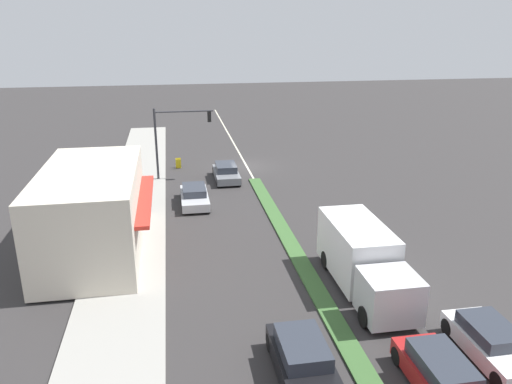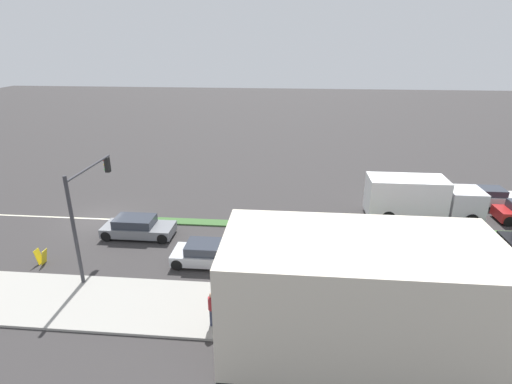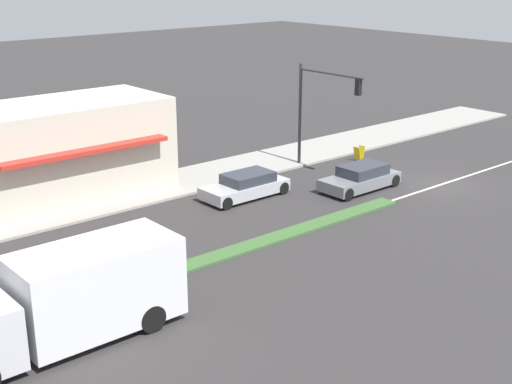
# 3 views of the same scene
# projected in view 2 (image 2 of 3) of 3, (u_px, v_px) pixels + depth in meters

# --- Properties ---
(ground_plane) EXTENTS (160.00, 160.00, 0.00)m
(ground_plane) POSITION_uv_depth(u_px,v_px,m) (367.00, 230.00, 25.75)
(ground_plane) COLOR #333030
(sidewalk_right) EXTENTS (4.00, 73.00, 0.12)m
(sidewalk_right) POSITION_uv_depth(u_px,v_px,m) (414.00, 321.00, 17.31)
(sidewalk_right) COLOR #9E9B93
(sidewalk_right) RESTS_ON ground
(lane_marking_center) EXTENTS (0.16, 60.00, 0.01)m
(lane_marking_center) POSITION_uv_depth(u_px,v_px,m) (99.00, 219.00, 27.30)
(lane_marking_center) COLOR beige
(lane_marking_center) RESTS_ON ground
(building_corner_store) EXTENTS (5.59, 10.18, 4.58)m
(building_corner_store) POSITION_uv_depth(u_px,v_px,m) (357.00, 295.00, 15.14)
(building_corner_store) COLOR beige
(building_corner_store) RESTS_ON sidewalk_right
(traffic_signal_main) EXTENTS (4.59, 0.34, 5.60)m
(traffic_signal_main) POSITION_uv_depth(u_px,v_px,m) (86.00, 201.00, 19.97)
(traffic_signal_main) COLOR #333338
(traffic_signal_main) RESTS_ON sidewalk_right
(pedestrian) EXTENTS (0.34, 0.34, 1.59)m
(pedestrian) POSITION_uv_depth(u_px,v_px,m) (212.00, 308.00, 16.70)
(pedestrian) COLOR #282D42
(pedestrian) RESTS_ON sidewalk_right
(warning_aframe_sign) EXTENTS (0.45, 0.53, 0.84)m
(warning_aframe_sign) POSITION_uv_depth(u_px,v_px,m) (41.00, 257.00, 21.71)
(warning_aframe_sign) COLOR yellow
(warning_aframe_sign) RESTS_ON ground
(delivery_truck) EXTENTS (2.44, 7.50, 2.87)m
(delivery_truck) POSITION_uv_depth(u_px,v_px,m) (419.00, 198.00, 26.96)
(delivery_truck) COLOR silver
(delivery_truck) RESTS_ON ground
(van_white) EXTENTS (1.82, 4.18, 1.34)m
(van_white) POSITION_uv_depth(u_px,v_px,m) (488.00, 197.00, 29.35)
(van_white) COLOR silver
(van_white) RESTS_ON ground
(suv_grey) EXTENTS (1.86, 4.33, 1.26)m
(suv_grey) POSITION_uv_depth(u_px,v_px,m) (138.00, 227.00, 24.73)
(suv_grey) COLOR slate
(suv_grey) RESTS_ON ground
(sedan_silver) EXTENTS (1.86, 4.39, 1.22)m
(sedan_silver) POSITION_uv_depth(u_px,v_px,m) (212.00, 254.00, 21.68)
(sedan_silver) COLOR #B7BABF
(sedan_silver) RESTS_ON ground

